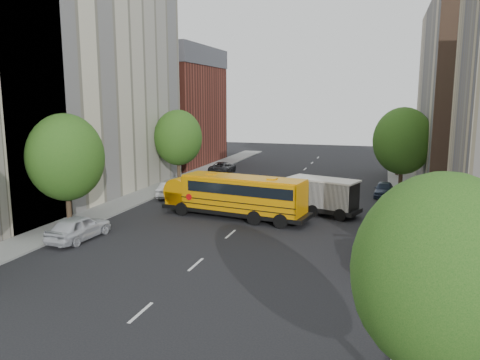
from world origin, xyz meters
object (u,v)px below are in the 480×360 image
at_px(parked_car_3, 382,256).
at_px(parked_car_0, 79,227).
at_px(street_tree_4, 403,141).
at_px(safari_truck, 318,195).
at_px(parked_car_4, 384,189).
at_px(school_bus, 234,194).
at_px(parked_car_1, 172,189).
at_px(parked_car_2, 223,167).
at_px(street_tree_5, 399,135).
at_px(street_tree_2, 178,138).
at_px(street_tree_3, 442,275).
at_px(street_tree_1, 66,157).

bearing_deg(parked_car_3, parked_car_0, 178.96).
height_order(street_tree_4, safari_truck, street_tree_4).
relative_size(street_tree_4, parked_car_4, 2.05).
xyz_separation_m(school_bus, parked_car_1, (-7.63, 5.40, -1.11)).
bearing_deg(parked_car_2, street_tree_5, -170.26).
height_order(parked_car_3, parked_car_4, parked_car_3).
relative_size(street_tree_2, school_bus, 0.66).
relative_size(street_tree_4, parked_car_3, 1.64).
bearing_deg(parked_car_1, safari_truck, 165.68).
height_order(parked_car_1, parked_car_4, parked_car_1).
distance_m(street_tree_4, parked_car_2, 21.76).
distance_m(street_tree_5, parked_car_4, 13.20).
bearing_deg(parked_car_4, street_tree_2, -177.94).
relative_size(school_bus, parked_car_4, 2.97).
height_order(street_tree_2, parked_car_1, street_tree_2).
distance_m(street_tree_2, street_tree_3, 38.83).
height_order(parked_car_0, parked_car_3, parked_car_0).
distance_m(school_bus, parked_car_2, 20.97).
relative_size(parked_car_0, parked_car_2, 0.94).
xyz_separation_m(street_tree_2, parked_car_1, (2.20, -6.33, -4.13)).
distance_m(street_tree_3, street_tree_4, 32.01).
bearing_deg(street_tree_2, parked_car_4, -1.38).
bearing_deg(parked_car_1, street_tree_2, -74.82).
relative_size(parked_car_2, parked_car_4, 1.27).
bearing_deg(parked_car_4, safari_truck, -117.05).
relative_size(safari_truck, parked_car_2, 1.39).
bearing_deg(safari_truck, street_tree_2, 169.00).
distance_m(street_tree_4, parked_car_4, 4.65).
distance_m(street_tree_3, parked_car_1, 32.63).
height_order(street_tree_5, parked_car_1, street_tree_5).
relative_size(school_bus, parked_car_3, 2.39).
distance_m(street_tree_1, parked_car_4, 27.37).
relative_size(safari_truck, parked_car_4, 1.76).
relative_size(street_tree_3, parked_car_1, 1.68).
distance_m(street_tree_1, safari_truck, 18.53).
distance_m(street_tree_5, safari_truck, 21.97).
bearing_deg(parked_car_1, street_tree_5, -141.17).
xyz_separation_m(street_tree_1, parked_car_0, (2.20, -1.99, -4.15)).
height_order(school_bus, parked_car_4, school_bus).
height_order(parked_car_0, parked_car_1, parked_car_0).
bearing_deg(parked_car_0, street_tree_2, -80.35).
bearing_deg(parked_car_0, street_tree_5, -118.39).
relative_size(street_tree_2, parked_car_1, 1.82).
relative_size(school_bus, parked_car_1, 2.77).
distance_m(street_tree_3, parked_car_3, 12.89).
xyz_separation_m(street_tree_1, school_bus, (9.83, 6.27, -3.14)).
bearing_deg(street_tree_5, street_tree_1, -126.25).
distance_m(street_tree_4, safari_truck, 11.39).
height_order(street_tree_2, school_bus, street_tree_2).
height_order(street_tree_5, parked_car_0, street_tree_5).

